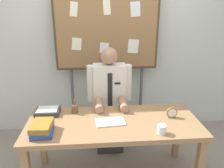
# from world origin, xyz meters

# --- Properties ---
(back_wall) EXTENTS (6.40, 0.08, 2.70)m
(back_wall) POSITION_xyz_m (0.00, 1.21, 1.35)
(back_wall) COLOR silver
(back_wall) RESTS_ON ground_plane
(desk) EXTENTS (1.78, 0.75, 0.72)m
(desk) POSITION_xyz_m (0.00, 0.00, 0.64)
(desk) COLOR #9E754C
(desk) RESTS_ON ground_plane
(person) EXTENTS (0.55, 0.56, 1.39)m
(person) POSITION_xyz_m (0.00, 0.57, 0.64)
(person) COLOR #2D2D33
(person) RESTS_ON ground_plane
(bulletin_board) EXTENTS (1.40, 0.09, 2.17)m
(bulletin_board) POSITION_xyz_m (0.00, 1.01, 1.56)
(bulletin_board) COLOR #4C3823
(bulletin_board) RESTS_ON ground_plane
(book_stack) EXTENTS (0.21, 0.27, 0.11)m
(book_stack) POSITION_xyz_m (-0.68, -0.17, 0.77)
(book_stack) COLOR #2D4C99
(book_stack) RESTS_ON desk
(open_notebook) EXTENTS (0.31, 0.21, 0.01)m
(open_notebook) POSITION_xyz_m (-0.03, -0.02, 0.73)
(open_notebook) COLOR silver
(open_notebook) RESTS_ON desk
(desk_clock) EXTENTS (0.11, 0.04, 0.11)m
(desk_clock) POSITION_xyz_m (0.63, 0.04, 0.77)
(desk_clock) COLOR olive
(desk_clock) RESTS_ON desk
(coffee_mug) EXTENTS (0.08, 0.08, 0.09)m
(coffee_mug) POSITION_xyz_m (0.43, -0.26, 0.76)
(coffee_mug) COLOR white
(coffee_mug) RESTS_ON desk
(pen_holder) EXTENTS (0.07, 0.07, 0.16)m
(pen_holder) POSITION_xyz_m (-0.41, 0.23, 0.77)
(pen_holder) COLOR brown
(pen_holder) RESTS_ON desk
(paper_tray) EXTENTS (0.26, 0.20, 0.06)m
(paper_tray) POSITION_xyz_m (-0.71, 0.23, 0.75)
(paper_tray) COLOR #333338
(paper_tray) RESTS_ON desk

